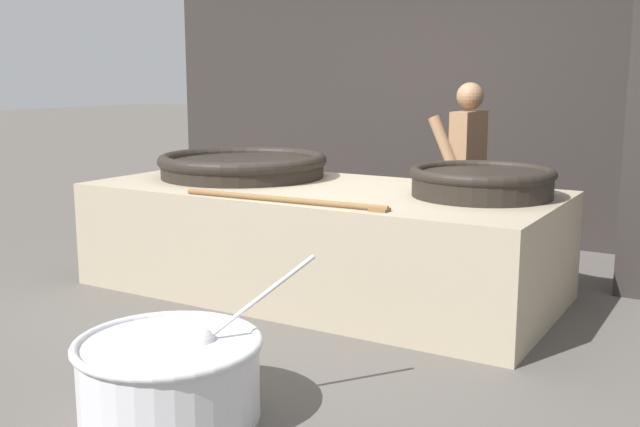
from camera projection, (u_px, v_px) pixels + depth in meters
ground_plane at (320, 290)px, 5.95m from camera, size 60.00×60.00×0.00m
back_wall at (447, 61)px, 7.81m from camera, size 6.88×0.24×3.66m
hearth_platform at (320, 239)px, 5.87m from camera, size 3.61×1.67×0.83m
giant_wok_near at (243, 165)px, 6.38m from camera, size 1.44×1.44×0.20m
giant_wok_far at (482, 181)px, 5.34m from camera, size 1.04×1.04×0.21m
stirring_paddle at (290, 200)px, 5.07m from camera, size 1.58×0.14×0.04m
cook at (466, 171)px, 6.34m from camera, size 0.38×0.59×1.63m
prep_bowl_vegetables at (170, 374)px, 3.69m from camera, size 1.00×1.01×0.79m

